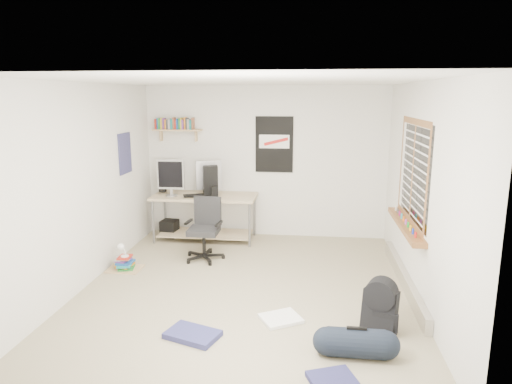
# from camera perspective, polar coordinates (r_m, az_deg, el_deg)

# --- Properties ---
(floor) EXTENTS (4.00, 4.50, 0.01)m
(floor) POSITION_cam_1_polar(r_m,az_deg,el_deg) (5.79, -1.19, -11.93)
(floor) COLOR gray
(floor) RESTS_ON ground
(ceiling) EXTENTS (4.00, 4.50, 0.01)m
(ceiling) POSITION_cam_1_polar(r_m,az_deg,el_deg) (5.29, -1.31, 13.76)
(ceiling) COLOR white
(ceiling) RESTS_ON ground
(back_wall) EXTENTS (4.00, 0.01, 2.50)m
(back_wall) POSITION_cam_1_polar(r_m,az_deg,el_deg) (7.61, 1.16, 3.73)
(back_wall) COLOR silver
(back_wall) RESTS_ON ground
(left_wall) EXTENTS (0.01, 4.50, 2.50)m
(left_wall) POSITION_cam_1_polar(r_m,az_deg,el_deg) (6.02, -20.51, 0.77)
(left_wall) COLOR silver
(left_wall) RESTS_ON ground
(right_wall) EXTENTS (0.01, 4.50, 2.50)m
(right_wall) POSITION_cam_1_polar(r_m,az_deg,el_deg) (5.49, 19.93, -0.20)
(right_wall) COLOR silver
(right_wall) RESTS_ON ground
(desk) EXTENTS (1.80, 1.08, 0.77)m
(desk) POSITION_cam_1_polar(r_m,az_deg,el_deg) (7.57, -6.36, -3.23)
(desk) COLOR tan
(desk) RESTS_ON floor
(monitor_left) EXTENTS (0.44, 0.13, 0.48)m
(monitor_left) POSITION_cam_1_polar(r_m,az_deg,el_deg) (7.44, -10.56, 1.42)
(monitor_left) COLOR #9A9B9F
(monitor_left) RESTS_ON desk
(monitor_right) EXTENTS (0.42, 0.26, 0.46)m
(monitor_right) POSITION_cam_1_polar(r_m,az_deg,el_deg) (7.36, -5.90, 1.38)
(monitor_right) COLOR #ADADB2
(monitor_right) RESTS_ON desk
(pc_tower) EXTENTS (0.34, 0.51, 0.49)m
(pc_tower) POSITION_cam_1_polar(r_m,az_deg,el_deg) (7.41, -5.76, 1.58)
(pc_tower) COLOR black
(pc_tower) RESTS_ON desk
(keyboard) EXTENTS (0.46, 0.29, 0.02)m
(keyboard) POSITION_cam_1_polar(r_m,az_deg,el_deg) (7.36, -7.38, -0.39)
(keyboard) COLOR black
(keyboard) RESTS_ON desk
(speaker_left) EXTENTS (0.11, 0.11, 0.19)m
(speaker_left) POSITION_cam_1_polar(r_m,az_deg,el_deg) (7.75, -11.61, 0.73)
(speaker_left) COLOR black
(speaker_left) RESTS_ON desk
(speaker_right) EXTENTS (0.13, 0.13, 0.20)m
(speaker_right) POSITION_cam_1_polar(r_m,az_deg,el_deg) (7.11, -5.19, -0.05)
(speaker_right) COLOR black
(speaker_right) RESTS_ON desk
(office_chair) EXTENTS (0.65, 0.65, 0.90)m
(office_chair) POSITION_cam_1_polar(r_m,az_deg,el_deg) (6.62, -6.56, -4.34)
(office_chair) COLOR black
(office_chair) RESTS_ON floor
(wall_shelf) EXTENTS (0.80, 0.22, 0.24)m
(wall_shelf) POSITION_cam_1_polar(r_m,az_deg,el_deg) (7.72, -9.78, 7.64)
(wall_shelf) COLOR tan
(wall_shelf) RESTS_ON back_wall
(poster_back_wall) EXTENTS (0.62, 0.03, 0.92)m
(poster_back_wall) POSITION_cam_1_polar(r_m,az_deg,el_deg) (7.53, 2.29, 5.94)
(poster_back_wall) COLOR black
(poster_back_wall) RESTS_ON back_wall
(poster_left_wall) EXTENTS (0.02, 0.42, 0.60)m
(poster_left_wall) POSITION_cam_1_polar(r_m,az_deg,el_deg) (7.05, -16.07, 4.66)
(poster_left_wall) COLOR navy
(poster_left_wall) RESTS_ON left_wall
(window) EXTENTS (0.10, 1.50, 1.26)m
(window) POSITION_cam_1_polar(r_m,az_deg,el_deg) (5.73, 18.88, 2.40)
(window) COLOR brown
(window) RESTS_ON right_wall
(baseboard_heater) EXTENTS (0.08, 2.50, 0.18)m
(baseboard_heater) POSITION_cam_1_polar(r_m,az_deg,el_deg) (6.10, 18.06, -10.31)
(baseboard_heater) COLOR #B7B2A8
(baseboard_heater) RESTS_ON floor
(backpack) EXTENTS (0.41, 0.37, 0.44)m
(backpack) POSITION_cam_1_polar(r_m,az_deg,el_deg) (4.93, 15.21, -14.19)
(backpack) COLOR black
(backpack) RESTS_ON floor
(duffel_bag) EXTENTS (0.27, 0.27, 0.53)m
(duffel_bag) POSITION_cam_1_polar(r_m,az_deg,el_deg) (4.46, 12.40, -17.90)
(duffel_bag) COLOR black
(duffel_bag) RESTS_ON floor
(tshirt) EXTENTS (0.51, 0.49, 0.04)m
(tshirt) POSITION_cam_1_polar(r_m,az_deg,el_deg) (5.03, 3.12, -15.50)
(tshirt) COLOR white
(tshirt) RESTS_ON floor
(jeans_a) EXTENTS (0.59, 0.47, 0.06)m
(jeans_a) POSITION_cam_1_polar(r_m,az_deg,el_deg) (4.75, -7.93, -17.22)
(jeans_a) COLOR navy
(jeans_a) RESTS_ON floor
(jeans_b) EXTENTS (0.45, 0.40, 0.05)m
(jeans_b) POSITION_cam_1_polar(r_m,az_deg,el_deg) (4.15, 9.48, -22.10)
(jeans_b) COLOR #22224D
(jeans_b) RESTS_ON floor
(book_stack) EXTENTS (0.53, 0.48, 0.30)m
(book_stack) POSITION_cam_1_polar(r_m,az_deg,el_deg) (6.55, -16.16, -8.04)
(book_stack) COLOR brown
(book_stack) RESTS_ON floor
(desk_lamp) EXTENTS (0.12, 0.18, 0.18)m
(desk_lamp) POSITION_cam_1_polar(r_m,az_deg,el_deg) (6.46, -16.18, -6.19)
(desk_lamp) COLOR silver
(desk_lamp) RESTS_ON book_stack
(subwoofer) EXTENTS (0.29, 0.29, 0.29)m
(subwoofer) POSITION_cam_1_polar(r_m,az_deg,el_deg) (7.86, -10.75, -4.50)
(subwoofer) COLOR black
(subwoofer) RESTS_ON floor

